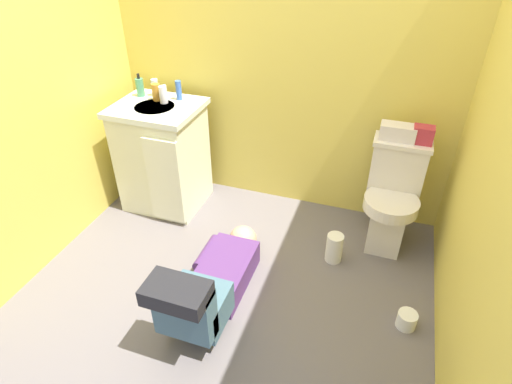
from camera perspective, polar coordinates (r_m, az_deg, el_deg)
name	(u,v)px	position (r m, az deg, el deg)	size (l,w,h in m)	color
ground_plane	(230,286)	(2.74, -3.49, -12.58)	(2.94, 3.07, 0.04)	#665F61
wall_back	(284,46)	(3.00, 3.76, 19.14)	(2.60, 0.08, 2.40)	#DBC450
wall_left	(11,76)	(2.77, -30.24, 13.39)	(0.08, 2.07, 2.40)	#DBC450
toilet	(392,197)	(2.95, 17.87, -0.70)	(0.36, 0.46, 0.75)	silver
vanity_cabinet	(163,156)	(3.26, -12.46, 4.79)	(0.60, 0.53, 0.82)	beige
faucet	(165,92)	(3.19, -12.22, 13.13)	(0.02, 0.02, 0.10)	silver
person_plumber	(211,283)	(2.50, -6.11, -12.17)	(0.39, 1.06, 0.52)	#512D6B
tissue_box	(398,132)	(2.82, 18.62, 7.69)	(0.22, 0.11, 0.10)	silver
toiletry_bag	(423,135)	(2.83, 21.65, 7.20)	(0.12, 0.09, 0.11)	#B22D3F
soap_dispenser	(140,87)	(3.26, -15.41, 13.52)	(0.06, 0.06, 0.17)	#498E65
bottle_clear	(155,88)	(3.24, -13.49, 13.56)	(0.05, 0.05, 0.13)	silver
bottle_amber	(156,92)	(3.16, -13.33, 13.00)	(0.06, 0.06, 0.12)	#C9892D
bottle_white	(163,95)	(3.10, -12.42, 12.74)	(0.06, 0.06, 0.12)	white
bottle_blue	(179,90)	(3.13, -10.40, 13.36)	(0.04, 0.04, 0.14)	#3963BC
paper_towel_roll	(334,248)	(2.86, 10.53, -7.43)	(0.11, 0.11, 0.21)	white
toilet_paper_roll	(407,320)	(2.62, 19.69, -15.97)	(0.11, 0.11, 0.10)	white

